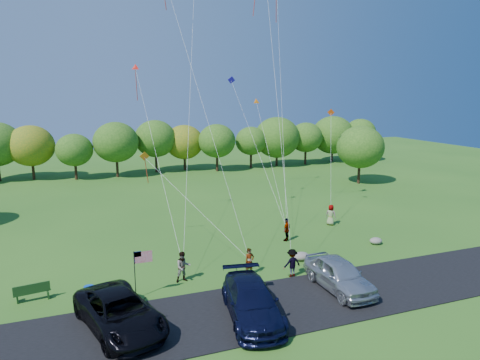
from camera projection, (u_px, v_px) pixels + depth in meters
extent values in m
plane|color=#2C5F1B|center=(247.00, 278.00, 27.05)|extent=(140.00, 140.00, 0.00)
cube|color=black|center=(274.00, 306.00, 23.37)|extent=(44.00, 6.00, 0.06)
cylinder|color=#3D2616|center=(41.00, 169.00, 58.31)|extent=(0.36, 0.36, 2.78)
ellipsoid|color=#3E681A|center=(38.00, 144.00, 57.65)|extent=(6.07, 6.07, 5.46)
cylinder|color=#3D2616|center=(81.00, 167.00, 58.23)|extent=(0.36, 0.36, 3.12)
ellipsoid|color=#265516|center=(79.00, 142.00, 57.54)|extent=(5.84, 5.84, 5.26)
cylinder|color=#3D2616|center=(117.00, 167.00, 60.33)|extent=(0.36, 0.36, 2.43)
ellipsoid|color=#265516|center=(116.00, 146.00, 59.73)|extent=(5.55, 5.55, 4.99)
cylinder|color=#3D2616|center=(156.00, 162.00, 63.51)|extent=(0.36, 0.36, 2.79)
ellipsoid|color=#265516|center=(155.00, 140.00, 62.84)|extent=(6.09, 6.09, 5.48)
cylinder|color=#3D2616|center=(191.00, 163.00, 62.92)|extent=(0.36, 0.36, 2.89)
ellipsoid|color=#3E681A|center=(191.00, 141.00, 62.28)|extent=(5.43, 5.43, 4.89)
cylinder|color=#3D2616|center=(212.00, 160.00, 66.22)|extent=(0.36, 0.36, 2.76)
ellipsoid|color=#3E681A|center=(212.00, 138.00, 65.55)|extent=(6.05, 6.05, 5.45)
cylinder|color=#3D2616|center=(247.00, 159.00, 67.33)|extent=(0.36, 0.36, 2.55)
ellipsoid|color=#3E681A|center=(247.00, 139.00, 66.69)|extent=(6.05, 6.05, 5.45)
cylinder|color=#3D2616|center=(276.00, 159.00, 67.49)|extent=(0.36, 0.36, 2.64)
ellipsoid|color=#3E681A|center=(276.00, 137.00, 66.81)|extent=(6.38, 6.38, 5.74)
cylinder|color=#3D2616|center=(299.00, 155.00, 71.53)|extent=(0.36, 0.36, 2.77)
ellipsoid|color=#3E681A|center=(300.00, 134.00, 70.84)|extent=(6.51, 6.51, 5.86)
cylinder|color=#3D2616|center=(337.00, 156.00, 70.97)|extent=(0.36, 0.36, 2.45)
ellipsoid|color=#3E681A|center=(338.00, 136.00, 70.31)|extent=(6.48, 6.48, 5.83)
cylinder|color=#3D2616|center=(356.00, 154.00, 72.59)|extent=(0.36, 0.36, 2.62)
ellipsoid|color=#3E681A|center=(357.00, 134.00, 71.91)|extent=(6.46, 6.46, 5.81)
cylinder|color=#3D2616|center=(359.00, 173.00, 55.15)|extent=(0.36, 0.36, 2.80)
ellipsoid|color=#265516|center=(360.00, 147.00, 54.48)|extent=(6.00, 6.00, 5.40)
imported|color=black|center=(120.00, 312.00, 20.91)|extent=(4.64, 6.95, 1.77)
imported|color=black|center=(252.00, 302.00, 21.95)|extent=(3.43, 6.45, 1.78)
imported|color=#AFB3BA|center=(339.00, 274.00, 25.20)|extent=(2.26, 5.44, 1.84)
imported|color=#4C4C59|center=(250.00, 262.00, 27.35)|extent=(0.70, 0.51, 1.76)
imported|color=#4C4C59|center=(183.00, 267.00, 26.31)|extent=(0.97, 0.77, 1.93)
imported|color=#4C4C59|center=(292.00, 263.00, 27.06)|extent=(1.23, 0.77, 1.82)
imported|color=#4C4C59|center=(287.00, 229.00, 33.66)|extent=(1.12, 1.06, 1.86)
imported|color=#4C4C59|center=(331.00, 215.00, 37.74)|extent=(1.01, 1.07, 1.84)
cube|color=#193C15|center=(33.00, 293.00, 24.03)|extent=(1.89, 0.41, 0.06)
cube|color=#193C15|center=(32.00, 289.00, 23.79)|extent=(1.88, 0.35, 0.58)
cube|color=#193C15|center=(17.00, 299.00, 23.80)|extent=(0.15, 0.48, 0.44)
cube|color=#193C15|center=(48.00, 294.00, 24.34)|extent=(0.15, 0.48, 0.44)
cylinder|color=#0B40A9|center=(89.00, 293.00, 24.05)|extent=(0.55, 0.55, 0.83)
cylinder|color=black|center=(135.00, 275.00, 24.03)|extent=(0.05, 0.05, 2.82)
cube|color=red|center=(143.00, 257.00, 24.00)|extent=(1.02, 0.68, 0.02)
cube|color=navy|center=(138.00, 254.00, 23.86)|extent=(0.41, 0.02, 0.32)
ellipsoid|color=gray|center=(301.00, 256.00, 29.84)|extent=(1.15, 0.90, 0.57)
ellipsoid|color=slate|center=(376.00, 241.00, 33.05)|extent=(0.98, 0.82, 0.51)
cone|color=orange|center=(256.00, 102.00, 43.95)|extent=(0.74, 0.31, 0.70)
cube|color=#C13E0D|center=(331.00, 112.00, 40.37)|extent=(0.56, 0.45, 0.67)
cube|color=orange|center=(144.00, 156.00, 32.21)|extent=(0.74, 0.27, 0.71)
cube|color=#2713C7|center=(231.00, 80.00, 42.27)|extent=(0.78, 0.29, 0.74)
cone|color=red|center=(135.00, 67.00, 35.80)|extent=(0.76, 0.52, 0.63)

